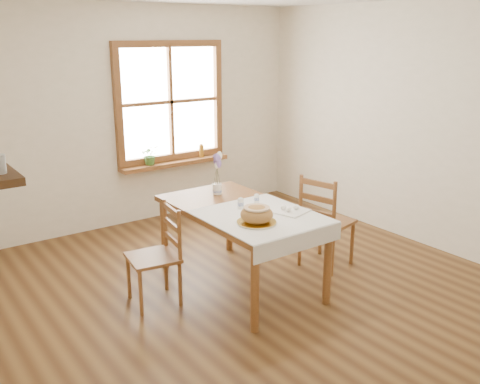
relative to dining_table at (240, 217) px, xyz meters
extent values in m
plane|color=brown|center=(0.00, -0.30, -0.66)|extent=(5.00, 5.00, 0.00)
cube|color=white|center=(0.00, 2.20, 0.64)|extent=(4.50, 0.10, 2.60)
cube|color=white|center=(2.25, -0.30, 0.64)|extent=(0.10, 5.00, 2.60)
cube|color=brown|center=(0.50, 2.16, 1.48)|extent=(1.46, 0.08, 0.08)
cube|color=brown|center=(0.50, 2.16, 0.10)|extent=(1.46, 0.08, 0.08)
cube|color=brown|center=(-0.19, 2.16, 0.79)|extent=(0.08, 0.08, 1.30)
cube|color=brown|center=(1.19, 2.16, 0.79)|extent=(0.08, 0.08, 1.30)
cube|color=brown|center=(0.50, 2.16, 0.79)|extent=(0.04, 0.06, 1.30)
cube|color=brown|center=(0.50, 2.16, 0.79)|extent=(1.30, 0.06, 0.04)
cube|color=white|center=(0.50, 2.19, 0.79)|extent=(1.30, 0.01, 1.30)
cube|color=brown|center=(0.50, 2.10, 0.03)|extent=(1.46, 0.20, 0.05)
cube|color=brown|center=(0.00, 0.00, 0.06)|extent=(0.90, 1.60, 0.05)
cylinder|color=brown|center=(-0.39, -0.74, -0.31)|extent=(0.07, 0.07, 0.70)
cylinder|color=brown|center=(0.39, -0.74, -0.31)|extent=(0.07, 0.07, 0.70)
cylinder|color=brown|center=(-0.39, 0.74, -0.31)|extent=(0.07, 0.07, 0.70)
cylinder|color=brown|center=(0.39, 0.74, -0.31)|extent=(0.07, 0.07, 0.70)
cube|color=white|center=(0.00, -0.30, 0.09)|extent=(0.91, 0.99, 0.01)
cylinder|color=white|center=(-0.14, -0.43, 0.10)|extent=(0.39, 0.39, 0.02)
ellipsoid|color=#AE783D|center=(-0.14, -0.43, 0.19)|extent=(0.27, 0.27, 0.15)
cube|color=white|center=(0.29, -0.38, 0.10)|extent=(0.33, 0.30, 0.01)
cylinder|color=white|center=(-0.02, -0.04, 0.15)|extent=(0.06, 0.06, 0.10)
cylinder|color=white|center=(0.20, 0.01, 0.14)|extent=(0.05, 0.05, 0.09)
cylinder|color=white|center=(0.06, 0.46, 0.14)|extent=(0.09, 0.09, 0.10)
imported|color=#3D6E2C|center=(0.16, 2.10, 0.14)|extent=(0.28, 0.30, 0.19)
cylinder|color=#AE7520|center=(0.89, 2.10, 0.14)|extent=(0.06, 0.06, 0.18)
camera|label=1|loc=(-2.66, -3.71, 1.59)|focal=40.00mm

